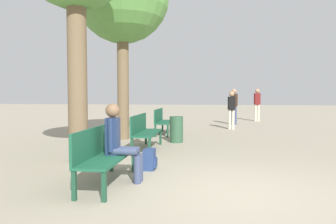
{
  "coord_description": "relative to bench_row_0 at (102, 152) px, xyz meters",
  "views": [
    {
      "loc": [
        -0.32,
        -4.83,
        1.46
      ],
      "look_at": [
        -1.88,
        7.35,
        0.78
      ],
      "focal_mm": 35.0,
      "sensor_mm": 36.0,
      "label": 1
    }
  ],
  "objects": [
    {
      "name": "ground_plane",
      "position": [
        2.05,
        -0.23,
        -0.53
      ],
      "size": [
        80.0,
        80.0,
        0.0
      ],
      "primitive_type": "plane",
      "color": "gray"
    },
    {
      "name": "bench_row_2",
      "position": [
        0.0,
        6.71,
        0.0
      ],
      "size": [
        0.51,
        1.8,
        0.92
      ],
      "color": "#195138",
      "rests_on": "ground_plane"
    },
    {
      "name": "person_seated",
      "position": [
        0.25,
        0.18,
        0.17
      ],
      "size": [
        0.61,
        0.35,
        1.31
      ],
      "color": "#384260",
      "rests_on": "ground_plane"
    },
    {
      "name": "backpack",
      "position": [
        0.58,
        1.1,
        -0.33
      ],
      "size": [
        0.24,
        0.34,
        0.4
      ],
      "color": "navy",
      "rests_on": "ground_plane"
    },
    {
      "name": "pedestrian_mid",
      "position": [
        2.61,
        8.66,
        0.37
      ],
      "size": [
        0.32,
        0.22,
        1.57
      ],
      "color": "beige",
      "rests_on": "ground_plane"
    },
    {
      "name": "pedestrian_near",
      "position": [
        4.25,
        12.98,
        0.47
      ],
      "size": [
        0.35,
        0.24,
        1.75
      ],
      "color": "beige",
      "rests_on": "ground_plane"
    },
    {
      "name": "trash_bin",
      "position": [
        0.72,
        4.72,
        -0.14
      ],
      "size": [
        0.41,
        0.41,
        0.78
      ],
      "color": "#2D5138",
      "rests_on": "ground_plane"
    },
    {
      "name": "bench_row_1",
      "position": [
        0.0,
        3.36,
        0.0
      ],
      "size": [
        0.51,
        1.8,
        0.92
      ],
      "color": "#195138",
      "rests_on": "ground_plane"
    },
    {
      "name": "pedestrian_far",
      "position": [
        2.86,
        10.8,
        0.46
      ],
      "size": [
        0.35,
        0.31,
        1.72
      ],
      "color": "#384260",
      "rests_on": "ground_plane"
    },
    {
      "name": "bench_row_0",
      "position": [
        0.0,
        0.0,
        0.0
      ],
      "size": [
        0.51,
        1.8,
        0.92
      ],
      "color": "#195138",
      "rests_on": "ground_plane"
    }
  ]
}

